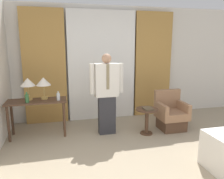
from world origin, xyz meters
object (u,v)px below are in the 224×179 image
object	(u,v)px
table_lamp_left	(28,83)
bottle_by_lamp	(58,97)
book	(148,108)
side_table	(147,117)
armchair	(171,115)
person	(107,92)
desk	(37,107)
table_lamp_right	(43,82)
bottle_near_edge	(27,98)

from	to	relation	value
table_lamp_left	bottle_by_lamp	distance (m)	0.64
table_lamp_left	book	distance (m)	2.41
table_lamp_left	side_table	xyz separation A→B (m)	(2.29, -0.51, -0.71)
table_lamp_left	bottle_by_lamp	size ratio (longest dim) A/B	2.48
side_table	book	world-z (taller)	book
armchair	person	bearing A→B (deg)	176.16
bottle_by_lamp	person	world-z (taller)	person
table_lamp_left	book	world-z (taller)	table_lamp_left
desk	side_table	bearing A→B (deg)	-11.60
person	armchair	world-z (taller)	person
table_lamp_left	table_lamp_right	bearing A→B (deg)	0.00
desk	person	size ratio (longest dim) A/B	0.70
table_lamp_left	bottle_near_edge	bearing A→B (deg)	-92.34
side_table	book	xyz separation A→B (m)	(0.00, -0.03, 0.19)
table_lamp_left	person	world-z (taller)	person
bottle_near_edge	bottle_by_lamp	world-z (taller)	bottle_near_edge
table_lamp_left	side_table	bearing A→B (deg)	-12.65
table_lamp_right	bottle_near_edge	bearing A→B (deg)	-146.49
table_lamp_right	person	world-z (taller)	person
table_lamp_left	armchair	bearing A→B (deg)	-7.39
desk	table_lamp_left	xyz separation A→B (m)	(-0.15, 0.07, 0.47)
table_lamp_right	book	world-z (taller)	table_lamp_right
bottle_by_lamp	person	xyz separation A→B (m)	(0.94, -0.12, 0.07)
desk	side_table	distance (m)	2.20
table_lamp_right	book	xyz separation A→B (m)	(2.00, -0.54, -0.52)
table_lamp_right	side_table	xyz separation A→B (m)	(1.99, -0.51, -0.71)
bottle_near_edge	side_table	distance (m)	2.36
table_lamp_right	person	size ratio (longest dim) A/B	0.27
side_table	person	bearing A→B (deg)	163.54
bottle_near_edge	side_table	world-z (taller)	bottle_near_edge
desk	book	bearing A→B (deg)	-12.35
person	side_table	size ratio (longest dim) A/B	3.06
table_lamp_right	book	distance (m)	2.13
table_lamp_right	armchair	bearing A→B (deg)	-8.21
person	book	xyz separation A→B (m)	(0.78, -0.26, -0.33)
table_lamp_left	book	size ratio (longest dim) A/B	1.88
desk	armchair	distance (m)	2.79
table_lamp_right	armchair	size ratio (longest dim) A/B	0.53
book	bottle_by_lamp	bearing A→B (deg)	167.55
bottle_near_edge	armchair	world-z (taller)	bottle_near_edge
person	side_table	world-z (taller)	person
desk	table_lamp_right	bearing A→B (deg)	26.77
side_table	table_lamp_right	bearing A→B (deg)	165.57
bottle_near_edge	armchair	distance (m)	2.96
desk	bottle_by_lamp	distance (m)	0.47
person	book	bearing A→B (deg)	-18.39
table_lamp_right	bottle_by_lamp	xyz separation A→B (m)	(0.27, -0.16, -0.27)
table_lamp_left	armchair	xyz separation A→B (m)	(2.90, -0.38, -0.76)
bottle_by_lamp	book	xyz separation A→B (m)	(1.73, -0.38, -0.26)
bottle_by_lamp	book	distance (m)	1.79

